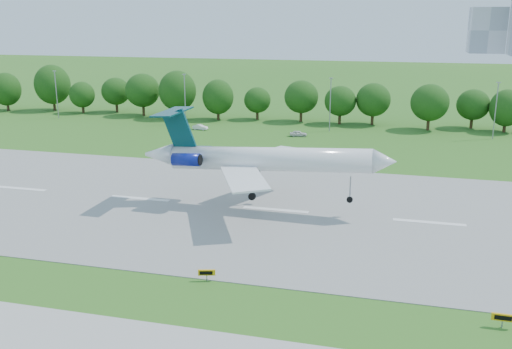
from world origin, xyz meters
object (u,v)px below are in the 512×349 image
(service_vehicle_a, at_px, (200,127))
(service_vehicle_b, at_px, (298,133))
(taxi_sign_left, at_px, (207,273))
(airliner, at_px, (257,158))

(service_vehicle_a, height_order, service_vehicle_b, service_vehicle_b)
(service_vehicle_b, bearing_deg, taxi_sign_left, 170.31)
(service_vehicle_b, bearing_deg, airliner, 170.93)
(airliner, xyz_separation_m, service_vehicle_b, (-3.20, 49.60, -6.51))
(taxi_sign_left, distance_m, service_vehicle_a, 79.01)
(airliner, distance_m, service_vehicle_a, 58.31)
(airliner, distance_m, service_vehicle_b, 50.13)
(taxi_sign_left, relative_size, service_vehicle_a, 0.47)
(service_vehicle_a, bearing_deg, taxi_sign_left, -153.22)
(airliner, bearing_deg, service_vehicle_b, 94.36)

